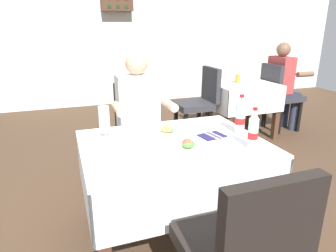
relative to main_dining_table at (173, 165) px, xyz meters
The scene contains 17 objects.
ground_plane 0.59m from the main_dining_table, 113.03° to the right, with size 11.00×11.00×0.00m, color #473323.
back_wall 4.29m from the main_dining_table, 90.83° to the left, with size 11.00×0.12×3.16m, color silver.
main_dining_table is the anchor object (origin of this frame).
chair_far_diner_seat 0.84m from the main_dining_table, 90.00° to the left, with size 0.44×0.50×0.97m.
chair_near_camera_side 0.84m from the main_dining_table, 90.00° to the right, with size 0.44×0.50×0.97m.
seated_diner_far 0.75m from the main_dining_table, 93.00° to the left, with size 0.50×0.46×1.26m.
plate_near_camera 0.24m from the main_dining_table, 71.75° to the right, with size 0.23×0.23×0.07m.
plate_far_diner 0.25m from the main_dining_table, 83.74° to the left, with size 0.25×0.25×0.07m.
beer_glass_left 0.55m from the main_dining_table, 147.85° to the left, with size 0.07×0.07×0.21m.
cola_bottle_primary 0.58m from the main_dining_table, 31.92° to the right, with size 0.06×0.06×0.26m.
cola_bottle_secondary 0.58m from the main_dining_table, ahead, with size 0.07×0.07×0.28m.
napkin_cutlery_set 0.34m from the main_dining_table, ahead, with size 0.19×0.20×0.01m.
background_dining_table 2.38m from the main_dining_table, 46.25° to the left, with size 0.84×0.76×0.74m.
background_chair_left 2.00m from the main_dining_table, 59.43° to the left, with size 0.50×0.44×0.97m.
background_chair_right 2.85m from the main_dining_table, 37.07° to the left, with size 0.50×0.44×0.97m.
background_patron 2.89m from the main_dining_table, 36.49° to the left, with size 0.46×0.50×1.26m.
background_table_tumbler 2.38m from the main_dining_table, 47.79° to the left, with size 0.06×0.06×0.11m, color #C68928.
Camera 1 is at (-0.59, -1.58, 1.46)m, focal length 31.93 mm.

